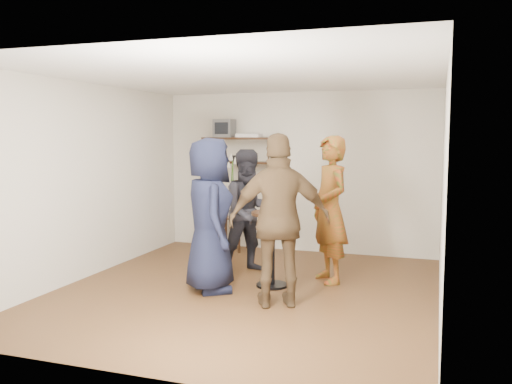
% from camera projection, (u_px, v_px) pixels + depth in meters
% --- Properties ---
extents(room, '(4.58, 5.08, 2.68)m').
position_uv_depth(room, '(246.00, 186.00, 6.51)').
color(room, '#492817').
rests_on(room, ground).
extents(shelf_upper, '(1.20, 0.25, 0.04)m').
position_uv_depth(shelf_upper, '(237.00, 138.00, 9.01)').
color(shelf_upper, black).
rests_on(shelf_upper, room).
extents(shelf_lower, '(1.20, 0.25, 0.04)m').
position_uv_depth(shelf_lower, '(237.00, 162.00, 9.05)').
color(shelf_lower, black).
rests_on(shelf_lower, room).
extents(crt_monitor, '(0.32, 0.30, 0.30)m').
position_uv_depth(crt_monitor, '(225.00, 128.00, 9.06)').
color(crt_monitor, '#59595B').
rests_on(crt_monitor, shelf_upper).
extents(dvd_deck, '(0.40, 0.24, 0.06)m').
position_uv_depth(dvd_deck, '(249.00, 136.00, 8.94)').
color(dvd_deck, silver).
rests_on(dvd_deck, shelf_upper).
extents(radio, '(0.22, 0.10, 0.10)m').
position_uv_depth(radio, '(239.00, 158.00, 9.03)').
color(radio, black).
rests_on(radio, shelf_lower).
extents(power_strip, '(0.30, 0.05, 0.03)m').
position_uv_depth(power_strip, '(221.00, 160.00, 9.19)').
color(power_strip, black).
rests_on(power_strip, shelf_lower).
extents(side_table, '(0.59, 0.59, 0.58)m').
position_uv_depth(side_table, '(232.00, 221.00, 8.99)').
color(side_table, black).
rests_on(side_table, room).
extents(vase_lilies, '(0.20, 0.21, 1.05)m').
position_uv_depth(vase_lilies, '(232.00, 195.00, 8.95)').
color(vase_lilies, silver).
rests_on(vase_lilies, side_table).
extents(drinks_table, '(0.52, 0.52, 0.95)m').
position_uv_depth(drinks_table, '(272.00, 239.00, 6.79)').
color(drinks_table, black).
rests_on(drinks_table, room).
extents(wine_glass_fl, '(0.07, 0.07, 0.22)m').
position_uv_depth(wine_glass_fl, '(266.00, 200.00, 6.71)').
color(wine_glass_fl, silver).
rests_on(wine_glass_fl, drinks_table).
extents(wine_glass_fr, '(0.07, 0.07, 0.20)m').
position_uv_depth(wine_glass_fr, '(276.00, 202.00, 6.67)').
color(wine_glass_fr, silver).
rests_on(wine_glass_fr, drinks_table).
extents(wine_glass_bl, '(0.07, 0.07, 0.21)m').
position_uv_depth(wine_glass_bl, '(272.00, 200.00, 6.81)').
color(wine_glass_bl, silver).
rests_on(wine_glass_bl, drinks_table).
extents(wine_glass_br, '(0.06, 0.06, 0.19)m').
position_uv_depth(wine_glass_br, '(275.00, 201.00, 6.74)').
color(wine_glass_br, silver).
rests_on(wine_glass_br, drinks_table).
extents(person_plaid, '(0.77, 0.83, 1.90)m').
position_uv_depth(person_plaid, '(330.00, 209.00, 6.98)').
color(person_plaid, red).
rests_on(person_plaid, room).
extents(person_dark, '(1.05, 1.03, 1.71)m').
position_uv_depth(person_dark, '(250.00, 211.00, 7.49)').
color(person_dark, black).
rests_on(person_dark, room).
extents(person_navy, '(0.99, 1.09, 1.87)m').
position_uv_depth(person_navy, '(210.00, 215.00, 6.57)').
color(person_navy, black).
rests_on(person_navy, room).
extents(person_brown, '(1.22, 0.88, 1.93)m').
position_uv_depth(person_brown, '(280.00, 221.00, 5.97)').
color(person_brown, '#45311D').
rests_on(person_brown, room).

